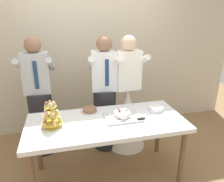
{
  "coord_description": "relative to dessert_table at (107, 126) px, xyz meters",
  "views": [
    {
      "loc": [
        -0.45,
        -2.14,
        1.96
      ],
      "look_at": [
        0.1,
        0.15,
        1.07
      ],
      "focal_mm": 34.56,
      "sensor_mm": 36.0,
      "label": 1
    }
  ],
  "objects": [
    {
      "name": "person_groom",
      "position": [
        0.11,
        0.63,
        0.05
      ],
      "size": [
        0.52,
        0.54,
        1.66
      ],
      "color": "#232328",
      "rests_on": "ground_plane"
    },
    {
      "name": "plate_stack",
      "position": [
        0.66,
        0.12,
        0.1
      ],
      "size": [
        0.19,
        0.19,
        0.05
      ],
      "color": "white",
      "rests_on": "dessert_table"
    },
    {
      "name": "main_cake_tray",
      "position": [
        0.2,
        0.02,
        0.12
      ],
      "size": [
        0.44,
        0.31,
        0.13
      ],
      "color": "silver",
      "rests_on": "dessert_table"
    },
    {
      "name": "cupcake_stand",
      "position": [
        -0.6,
        0.02,
        0.2
      ],
      "size": [
        0.23,
        0.23,
        0.31
      ],
      "color": "gold",
      "rests_on": "dessert_table"
    },
    {
      "name": "person_bride",
      "position": [
        0.43,
        0.59,
        -0.12
      ],
      "size": [
        0.56,
        0.56,
        1.66
      ],
      "color": "white",
      "rests_on": "ground_plane"
    },
    {
      "name": "person_guest",
      "position": [
        -0.78,
        0.73,
        0.05
      ],
      "size": [
        0.48,
        0.51,
        1.66
      ],
      "color": "#232328",
      "rests_on": "ground_plane"
    },
    {
      "name": "round_cake",
      "position": [
        -0.16,
        0.27,
        0.1
      ],
      "size": [
        0.24,
        0.24,
        0.06
      ],
      "color": "white",
      "rests_on": "dessert_table"
    },
    {
      "name": "dessert_table",
      "position": [
        0.0,
        0.0,
        0.0
      ],
      "size": [
        1.8,
        0.8,
        0.78
      ],
      "color": "silver",
      "rests_on": "ground_plane"
    },
    {
      "name": "rear_wall",
      "position": [
        0.0,
        1.38,
        0.75
      ],
      "size": [
        5.2,
        0.1,
        2.9
      ],
      "primitive_type": "cube",
      "color": "beige",
      "rests_on": "ground_plane"
    },
    {
      "name": "ground_plane",
      "position": [
        0.0,
        0.0,
        -0.7
      ],
      "size": [
        8.0,
        8.0,
        0.0
      ],
      "primitive_type": "plane",
      "color": "olive"
    }
  ]
}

